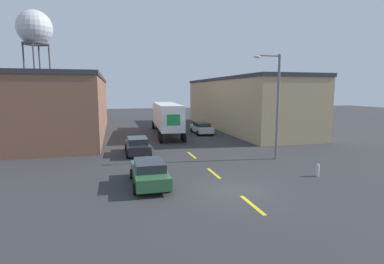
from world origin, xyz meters
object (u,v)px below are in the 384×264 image
object	(u,v)px
water_tower	(35,29)
parked_car_left_near	(149,172)
parked_car_right_far	(202,128)
parked_car_left_far	(138,145)
semi_truck	(166,115)
fire_hydrant	(318,170)
street_lamp	(275,100)

from	to	relation	value
water_tower	parked_car_left_near	bearing A→B (deg)	-70.96
parked_car_left_near	parked_car_right_far	xyz separation A→B (m)	(8.81, 19.28, 0.00)
parked_car_right_far	water_tower	distance (m)	37.74
parked_car_left_far	parked_car_right_far	bearing A→B (deg)	49.76
semi_truck	parked_car_left_near	xyz separation A→B (m)	(-4.41, -20.17, -1.61)
fire_hydrant	parked_car_left_near	bearing A→B (deg)	175.03
parked_car_right_far	street_lamp	size ratio (longest dim) A/B	0.58
parked_car_left_near	parked_car_left_far	distance (m)	8.87
parked_car_left_far	street_lamp	world-z (taller)	street_lamp
semi_truck	parked_car_left_far	size ratio (longest dim) A/B	3.11
parked_car_right_far	water_tower	bearing A→B (deg)	134.23
parked_car_left_near	water_tower	bearing A→B (deg)	109.04
water_tower	parked_car_right_far	bearing A→B (deg)	-45.77
parked_car_left_far	fire_hydrant	xyz separation A→B (m)	(10.60, -9.79, -0.35)
parked_car_left_near	street_lamp	distance (m)	11.86
fire_hydrant	parked_car_left_far	bearing A→B (deg)	137.28
parked_car_left_near	water_tower	world-z (taller)	water_tower
parked_car_left_near	parked_car_left_far	size ratio (longest dim) A/B	1.00
parked_car_left_near	parked_car_right_far	distance (m)	21.20
semi_truck	parked_car_right_far	size ratio (longest dim) A/B	3.11
parked_car_right_far	parked_car_left_far	size ratio (longest dim) A/B	1.00
semi_truck	fire_hydrant	xyz separation A→B (m)	(6.19, -21.09, -1.96)
parked_car_left_far	fire_hydrant	size ratio (longest dim) A/B	5.79
water_tower	parked_car_left_far	bearing A→B (deg)	-66.62
semi_truck	parked_car_right_far	xyz separation A→B (m)	(4.40, -0.89, -1.61)
parked_car_right_far	fire_hydrant	distance (m)	20.29
semi_truck	parked_car_left_far	world-z (taller)	semi_truck
parked_car_left_near	parked_car_right_far	bearing A→B (deg)	65.43
water_tower	street_lamp	distance (m)	48.60
water_tower	street_lamp	size ratio (longest dim) A/B	2.40
street_lamp	parked_car_right_far	bearing A→B (deg)	95.84
semi_truck	water_tower	world-z (taller)	water_tower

